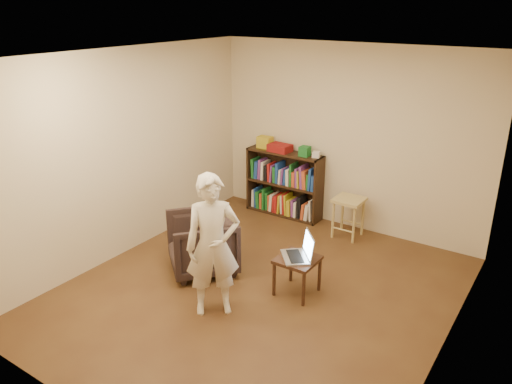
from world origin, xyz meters
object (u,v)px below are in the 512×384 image
Objects in this scene: laptop at (300,253)px; person at (213,246)px; bookshelf at (285,187)px; side_table at (297,264)px; armchair at (202,243)px; stool at (349,206)px.

person reaches higher than laptop.
side_table is (1.28, -1.86, -0.07)m from bookshelf.
laptop reaches higher than side_table.
armchair is 1.63× the size of laptop.
stool is at bearing -9.51° from bookshelf.
side_table is at bearing -55.53° from bookshelf.
bookshelf reaches higher than armchair.
laptop is (0.01, 0.02, 0.14)m from side_table.
armchair is (-1.09, -1.85, -0.10)m from stool.
stool is at bearing 37.24° from person.
bookshelf is 2.26m from side_table.
stool is at bearing 143.72° from laptop.
armchair is 1.26m from laptop.
stool is 1.68m from side_table.
person is at bearing -125.55° from side_table.
bookshelf is 2.76m from person.
armchair is at bearing -121.85° from laptop.
armchair is at bearing -171.43° from side_table.
laptop is at bearing -54.86° from bookshelf.
person is (0.72, -2.64, 0.33)m from bookshelf.
bookshelf reaches higher than stool.
bookshelf is at bearing 62.30° from person.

